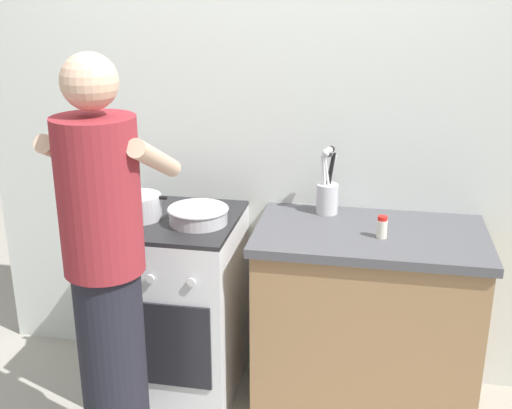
{
  "coord_description": "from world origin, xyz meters",
  "views": [
    {
      "loc": [
        0.54,
        -2.47,
        1.92
      ],
      "look_at": [
        0.05,
        0.12,
        1.0
      ],
      "focal_mm": 44.85,
      "sensor_mm": 36.0,
      "label": 1
    }
  ],
  "objects": [
    {
      "name": "mixing_bowl",
      "position": [
        -0.21,
        0.11,
        0.94
      ],
      "size": [
        0.28,
        0.28,
        0.07
      ],
      "color": "#B7B7BC",
      "rests_on": "stove_range"
    },
    {
      "name": "back_wall",
      "position": [
        0.2,
        0.5,
        1.25
      ],
      "size": [
        3.2,
        0.1,
        2.5
      ],
      "color": "silver",
      "rests_on": "ground"
    },
    {
      "name": "utensil_crock",
      "position": [
        0.34,
        0.35,
        1.0
      ],
      "size": [
        0.1,
        0.1,
        0.32
      ],
      "color": "silver",
      "rests_on": "countertop"
    },
    {
      "name": "person",
      "position": [
        -0.42,
        -0.43,
        0.86
      ],
      "size": [
        0.41,
        0.5,
        1.7
      ],
      "color": "black",
      "rests_on": "ground"
    },
    {
      "name": "spice_bottle",
      "position": [
        0.6,
        0.08,
        0.95
      ],
      "size": [
        0.04,
        0.04,
        0.1
      ],
      "color": "silver",
      "rests_on": "countertop"
    },
    {
      "name": "countertop",
      "position": [
        0.55,
        0.15,
        0.45
      ],
      "size": [
        1.0,
        0.6,
        0.9
      ],
      "color": "#99724C",
      "rests_on": "ground"
    },
    {
      "name": "stove_range",
      "position": [
        -0.35,
        0.15,
        0.45
      ],
      "size": [
        0.6,
        0.62,
        0.9
      ],
      "color": "silver",
      "rests_on": "ground"
    },
    {
      "name": "pot",
      "position": [
        -0.49,
        0.12,
        0.96
      ],
      "size": [
        0.27,
        0.2,
        0.11
      ],
      "color": "#B2B2B7",
      "rests_on": "stove_range"
    }
  ]
}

